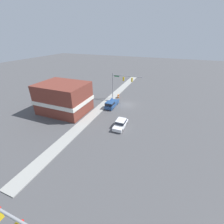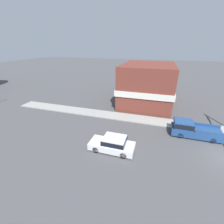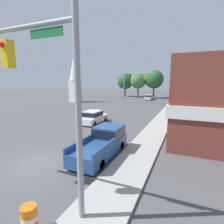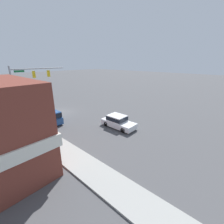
% 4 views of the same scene
% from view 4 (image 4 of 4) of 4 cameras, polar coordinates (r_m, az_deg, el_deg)
% --- Properties ---
extents(ground_plane, '(200.00, 200.00, 0.00)m').
position_cam_4_polar(ground_plane, '(26.63, -19.34, -0.13)').
color(ground_plane, '#4C4C4F').
extents(sidewalk_curb, '(2.40, 60.00, 0.14)m').
position_cam_4_polar(sidewalk_curb, '(24.63, -30.91, -3.20)').
color(sidewalk_curb, '#9E9E99').
rests_on(sidewalk_curb, ground).
extents(near_signal_assembly, '(8.43, 0.49, 7.55)m').
position_cam_4_polar(near_signal_assembly, '(26.90, -28.63, 10.94)').
color(near_signal_assembly, gray).
rests_on(near_signal_assembly, ground).
extents(car_lead, '(1.91, 4.58, 1.58)m').
position_cam_4_polar(car_lead, '(19.38, 2.25, -3.52)').
color(car_lead, black).
rests_on(car_lead, ground).
extents(pickup_truck_parked, '(1.98, 5.37, 1.84)m').
position_cam_4_polar(pickup_truck_parked, '(22.38, -23.07, -1.70)').
color(pickup_truck_parked, black).
rests_on(pickup_truck_parked, ground).
extents(construction_barrel, '(0.55, 0.55, 0.97)m').
position_cam_4_polar(construction_barrel, '(28.56, -30.13, 0.62)').
color(construction_barrel, orange).
rests_on(construction_barrel, ground).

